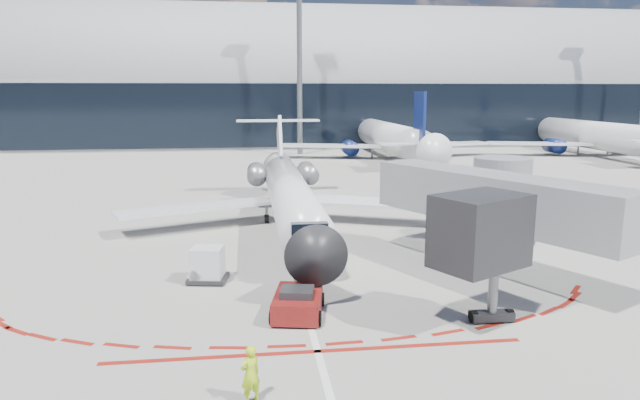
{
  "coord_description": "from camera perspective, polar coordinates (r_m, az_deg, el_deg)",
  "views": [
    {
      "loc": [
        -2.16,
        -28.89,
        8.46
      ],
      "look_at": [
        1.96,
        3.15,
        2.26
      ],
      "focal_mm": 32.0,
      "sensor_mm": 36.0,
      "label": 1
    }
  ],
  "objects": [
    {
      "name": "light_mast_centre",
      "position": [
        77.33,
        -2.07,
        13.85
      ],
      "size": [
        0.7,
        0.7,
        25.0
      ],
      "primitive_type": "cylinder",
      "color": "slate",
      "rests_on": "ground"
    },
    {
      "name": "ramp_worker",
      "position": [
        16.41,
        -6.99,
        -16.91
      ],
      "size": [
        0.73,
        0.66,
        1.67
      ],
      "primitive_type": "imported",
      "rotation": [
        0.0,
        0.0,
        3.68
      ],
      "color": "#AED916",
      "rests_on": "ground"
    },
    {
      "name": "terminal_building",
      "position": [
        93.89,
        -6.12,
        10.84
      ],
      "size": [
        150.0,
        24.15,
        24.0
      ],
      "color": "#95989B",
      "rests_on": "ground"
    },
    {
      "name": "pushback_tug",
      "position": [
        22.14,
        -2.23,
        -10.2
      ],
      "size": [
        2.34,
        4.54,
        1.16
      ],
      "rotation": [
        0.0,
        0.0,
        -0.19
      ],
      "color": "#590F0C",
      "rests_on": "ground"
    },
    {
      "name": "apron_stop_bar",
      "position": [
        19.46,
        -0.24,
        -14.89
      ],
      "size": [
        14.0,
        0.25,
        0.01
      ],
      "primitive_type": "cube",
      "color": "maroon",
      "rests_on": "ground"
    },
    {
      "name": "ground",
      "position": [
        30.18,
        -2.95,
        -5.43
      ],
      "size": [
        260.0,
        260.0,
        0.0
      ],
      "primitive_type": "plane",
      "color": "gray",
      "rests_on": "ground"
    },
    {
      "name": "bg_airliner_1",
      "position": [
        84.65,
        25.53,
        7.67
      ],
      "size": [
        32.72,
        34.65,
        10.59
      ],
      "primitive_type": null,
      "color": "silver",
      "rests_on": "ground"
    },
    {
      "name": "regional_jet",
      "position": [
        35.63,
        -3.09,
        0.75
      ],
      "size": [
        21.46,
        26.47,
        6.63
      ],
      "color": "silver",
      "rests_on": "ground"
    },
    {
      "name": "jet_bridge",
      "position": [
        29.02,
        17.14,
        -0.46
      ],
      "size": [
        10.03,
        15.2,
        4.9
      ],
      "color": "gray",
      "rests_on": "ground"
    },
    {
      "name": "bg_airliner_0",
      "position": [
        74.1,
        6.74,
        8.32
      ],
      "size": [
        32.51,
        34.43,
        10.52
      ],
      "primitive_type": null,
      "color": "silver",
      "rests_on": "ground"
    },
    {
      "name": "uld_container",
      "position": [
        26.21,
        -11.17,
        -6.37
      ],
      "size": [
        1.91,
        1.7,
        1.6
      ],
      "rotation": [
        0.0,
        0.0,
        -0.16
      ],
      "color": "black",
      "rests_on": "ground"
    },
    {
      "name": "apron_centerline",
      "position": [
        32.1,
        -3.23,
        -4.43
      ],
      "size": [
        0.25,
        40.0,
        0.01
      ],
      "primitive_type": "cube",
      "color": "silver",
      "rests_on": "ground"
    }
  ]
}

